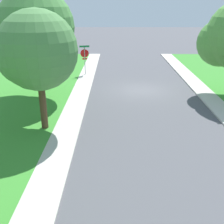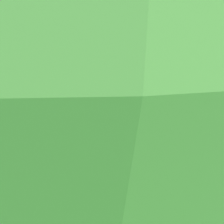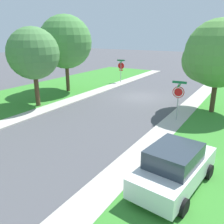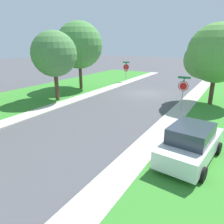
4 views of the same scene
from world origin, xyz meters
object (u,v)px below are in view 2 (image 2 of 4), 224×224
tree_across_right (28,30)px  house_right_setback (135,62)px  tree_sidewalk_far (91,1)px  tree_corner_large (141,39)px

tree_across_right → house_right_setback: 10.24m
tree_across_right → house_right_setback: tree_across_right is taller
tree_across_right → tree_sidewalk_far: bearing=-132.5°
tree_across_right → tree_sidewalk_far: size_ratio=1.06×
house_right_setback → tree_corner_large: bearing=-150.6°
tree_across_right → tree_corner_large: bearing=-96.1°
tree_across_right → house_right_setback: bearing=-16.9°
house_right_setback → tree_sidewalk_far: bearing=-153.0°
tree_across_right → house_right_setback: size_ratio=0.77×
tree_across_right → tree_corner_large: size_ratio=1.15×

